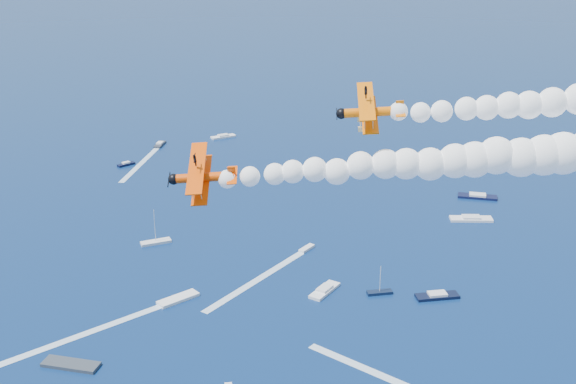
% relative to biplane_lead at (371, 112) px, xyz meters
% --- Properties ---
extents(biplane_lead, '(10.23, 12.01, 8.29)m').
position_rel_biplane_lead_xyz_m(biplane_lead, '(0.00, 0.00, 0.00)').
color(biplane_lead, '#FF6E05').
extents(biplane_trail, '(10.78, 12.54, 9.15)m').
position_rel_biplane_lead_xyz_m(biplane_trail, '(-17.78, -9.49, -6.99)').
color(biplane_trail, '#F94B05').
extents(smoke_trail_trail, '(62.11, 38.02, 10.63)m').
position_rel_biplane_lead_xyz_m(smoke_trail_trail, '(11.20, -0.63, -4.68)').
color(smoke_trail_trail, white).
extents(spectator_boats, '(235.10, 193.33, 0.70)m').
position_rel_biplane_lead_xyz_m(spectator_boats, '(-2.59, 75.12, -60.93)').
color(spectator_boats, white).
rests_on(spectator_boats, ground).
extents(boat_wakes, '(129.93, 140.10, 0.04)m').
position_rel_biplane_lead_xyz_m(boat_wakes, '(-54.13, 67.01, -61.25)').
color(boat_wakes, white).
rests_on(boat_wakes, ground).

